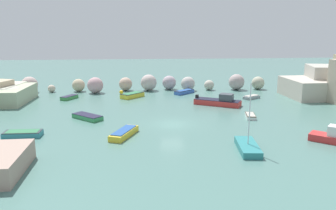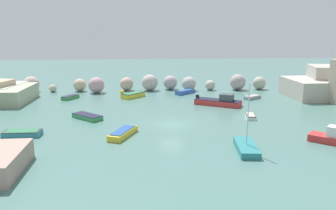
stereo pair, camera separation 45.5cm
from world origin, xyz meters
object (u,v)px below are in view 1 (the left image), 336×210
at_px(channel_buoy, 121,92).
at_px(moored_boat_4, 219,101).
at_px(moored_boat_1, 250,116).
at_px(moored_boat_10, 69,97).
at_px(moored_boat_0, 132,95).
at_px(moored_boat_7, 87,117).
at_px(moored_boat_2, 23,134).
at_px(moored_boat_8, 124,133).
at_px(moored_boat_5, 248,147).
at_px(moored_boat_9, 184,92).
at_px(moored_boat_3, 251,97).

distance_m(channel_buoy, moored_boat_4, 16.60).
bearing_deg(moored_boat_4, channel_buoy, 175.33).
xyz_separation_m(moored_boat_1, moored_boat_10, (-23.37, 12.86, 0.03)).
distance_m(moored_boat_0, moored_boat_7, 13.23).
bearing_deg(moored_boat_2, moored_boat_8, -3.79).
bearing_deg(moored_boat_0, moored_boat_5, 66.85).
distance_m(moored_boat_1, moored_boat_9, 16.68).
xyz_separation_m(moored_boat_7, moored_boat_10, (-4.27, 11.82, -0.00)).
bearing_deg(moored_boat_3, channel_buoy, -48.51).
height_order(channel_buoy, moored_boat_10, channel_buoy).
xyz_separation_m(moored_boat_2, moored_boat_4, (22.33, 11.97, 0.26)).
bearing_deg(moored_boat_9, moored_boat_5, 52.47).
height_order(moored_boat_3, moored_boat_8, moored_boat_8).
xyz_separation_m(channel_buoy, moored_boat_0, (1.80, -3.01, 0.06)).
xyz_separation_m(moored_boat_4, moored_boat_5, (-1.62, -17.65, -0.22)).
bearing_deg(moored_boat_7, moored_boat_10, -27.06).
bearing_deg(moored_boat_1, moored_boat_4, -151.86).
bearing_deg(moored_boat_9, moored_boat_10, -32.81).
height_order(moored_boat_0, moored_boat_4, moored_boat_4).
distance_m(moored_boat_2, moored_boat_9, 27.93).
bearing_deg(moored_boat_7, moored_boat_2, 91.70).
distance_m(moored_boat_2, moored_boat_8, 9.88).
bearing_deg(moored_boat_3, moored_boat_2, -3.55).
xyz_separation_m(moored_boat_2, moored_boat_9, (18.72, 20.73, 0.01)).
height_order(moored_boat_5, moored_boat_8, moored_boat_5).
bearing_deg(moored_boat_10, moored_boat_0, 122.54).
bearing_deg(moored_boat_2, moored_boat_5, -14.67).
distance_m(moored_boat_3, moored_boat_7, 24.83).
xyz_separation_m(channel_buoy, moored_boat_4, (13.70, -9.37, 0.24)).
bearing_deg(moored_boat_4, moored_boat_1, -42.96).
bearing_deg(moored_boat_8, moored_boat_7, -124.01).
height_order(moored_boat_7, moored_boat_8, moored_boat_8).
distance_m(moored_boat_7, moored_boat_10, 12.57).
relative_size(moored_boat_1, moored_boat_4, 0.44).
distance_m(moored_boat_7, moored_boat_9, 19.79).
bearing_deg(moored_boat_7, moored_boat_9, -89.30).
relative_size(channel_buoy, moored_boat_7, 0.16).
relative_size(moored_boat_2, moored_boat_10, 1.21).
distance_m(moored_boat_1, moored_boat_8, 15.75).
distance_m(moored_boat_1, moored_boat_3, 11.44).
height_order(moored_boat_1, moored_boat_9, moored_boat_9).
bearing_deg(moored_boat_8, channel_buoy, -153.87).
relative_size(moored_boat_0, moored_boat_1, 1.34).
height_order(moored_boat_2, moored_boat_7, moored_boat_2).
height_order(moored_boat_1, moored_boat_10, moored_boat_10).
bearing_deg(channel_buoy, moored_boat_9, -3.48).
height_order(moored_boat_4, moored_boat_7, moored_boat_4).
distance_m(moored_boat_5, moored_boat_10, 30.69).
bearing_deg(moored_boat_5, moored_boat_9, 10.83).
bearing_deg(moored_boat_1, channel_buoy, -124.94).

